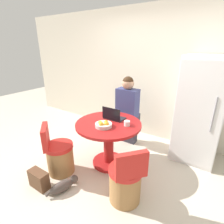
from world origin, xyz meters
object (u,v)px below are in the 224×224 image
laptop (113,117)px  cat (63,186)px  refrigerator (200,111)px  chair_near_left_corner (59,156)px  fruit_bowl (104,125)px  handbag (39,179)px  person_seated (128,108)px  dining_table (109,137)px  chair_near_right_corner (126,182)px

laptop → cat: (-0.16, -1.01, -0.71)m
refrigerator → chair_near_left_corner: bearing=-136.2°
fruit_bowl → cat: bearing=-106.0°
refrigerator → handbag: refrigerator is taller
laptop → fruit_bowl: (0.04, -0.32, -0.01)m
chair_near_left_corner → person_seated: person_seated is taller
person_seated → handbag: 1.88m
person_seated → cat: bearing=85.5°
person_seated → cat: 1.72m
refrigerator → person_seated: (-1.19, -0.26, -0.11)m
person_seated → fruit_bowl: person_seated is taller
person_seated → cat: size_ratio=3.00×
dining_table → chair_near_right_corner: (0.61, -0.50, -0.22)m
fruit_bowl → chair_near_right_corner: bearing=-30.8°
refrigerator → cat: (-1.32, -1.83, -0.79)m
chair_near_left_corner → chair_near_right_corner: size_ratio=1.00×
person_seated → handbag: size_ratio=4.56×
dining_table → cat: size_ratio=2.25×
chair_near_right_corner → handbag: 1.22m
refrigerator → laptop: size_ratio=5.28×
chair_near_left_corner → laptop: 1.04m
refrigerator → person_seated: refrigerator is taller
cat → fruit_bowl: bearing=1.7°
cat → chair_near_left_corner: bearing=72.2°
chair_near_left_corner → fruit_bowl: size_ratio=3.25×
handbag → fruit_bowl: bearing=57.7°
chair_near_right_corner → handbag: chair_near_right_corner is taller
chair_near_right_corner → cat: chair_near_right_corner is taller
person_seated → laptop: (0.03, -0.57, 0.03)m
refrigerator → fruit_bowl: refrigerator is taller
dining_table → handbag: 1.17m
chair_near_right_corner → fruit_bowl: bearing=-81.0°
refrigerator → person_seated: 1.22m
laptop → handbag: laptop is taller
fruit_bowl → handbag: fruit_bowl is taller
refrigerator → fruit_bowl: 1.60m
fruit_bowl → laptop: bearing=96.7°
cat → refrigerator: bearing=-18.1°
person_seated → handbag: (-0.45, -1.72, -0.63)m
dining_table → laptop: 0.33m
handbag → laptop: bearing=67.1°
handbag → chair_near_left_corner: bearing=91.9°
chair_near_right_corner → fruit_bowl: size_ratio=3.25×
refrigerator → dining_table: bearing=-139.0°
laptop → fruit_bowl: bearing=96.7°
chair_near_left_corner → cat: 0.47m
chair_near_left_corner → laptop: (0.50, 0.76, 0.51)m
dining_table → person_seated: person_seated is taller
dining_table → refrigerator: bearing=41.0°
dining_table → handbag: (-0.50, -0.98, -0.38)m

